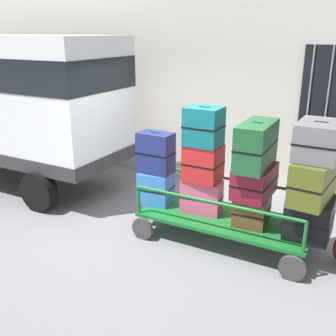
{
  "coord_description": "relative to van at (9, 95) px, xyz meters",
  "views": [
    {
      "loc": [
        2.73,
        -4.81,
        2.96
      ],
      "look_at": [
        0.01,
        0.19,
        0.99
      ],
      "focal_mm": 42.39,
      "sensor_mm": 36.0,
      "label": 1
    }
  ],
  "objects": [
    {
      "name": "suitcase_midright_middle",
      "position": [
        5.86,
        -0.4,
        -0.58
      ],
      "size": [
        0.5,
        0.92,
        0.55
      ],
      "color": "#4C5119",
      "rests_on": "suitcase_midright_bottom"
    },
    {
      "name": "building_wall",
      "position": [
        3.75,
        1.98,
        0.73
      ],
      "size": [
        12.0,
        0.38,
        5.0
      ],
      "color": "beige",
      "rests_on": "ground"
    },
    {
      "name": "cart_railing",
      "position": [
        4.71,
        -0.38,
        -1.02
      ],
      "size": [
        2.43,
        0.99,
        0.44
      ],
      "color": "#146023",
      "rests_on": "luggage_cart"
    },
    {
      "name": "luggage_cart",
      "position": [
        4.71,
        -0.38,
        -1.44
      ],
      "size": [
        2.53,
        1.12,
        0.39
      ],
      "color": "#146023",
      "rests_on": "ground"
    },
    {
      "name": "suitcase_center_bottom",
      "position": [
        5.09,
        -0.37,
        -1.18
      ],
      "size": [
        0.48,
        0.55,
        0.41
      ],
      "color": "brown",
      "rests_on": "luggage_cart"
    },
    {
      "name": "suitcase_midleft_middle",
      "position": [
        4.32,
        -0.36,
        -0.61
      ],
      "size": [
        0.52,
        0.44,
        0.54
      ],
      "color": "#B21E1E",
      "rests_on": "suitcase_midleft_bottom"
    },
    {
      "name": "suitcase_midleft_bottom",
      "position": [
        4.32,
        -0.38,
        -1.13
      ],
      "size": [
        0.62,
        0.36,
        0.5
      ],
      "color": "#CC4C72",
      "rests_on": "luggage_cart"
    },
    {
      "name": "suitcase_midleft_top",
      "position": [
        4.32,
        -0.38,
        -0.07
      ],
      "size": [
        0.51,
        0.43,
        0.55
      ],
      "color": "#0F5960",
      "rests_on": "suitcase_midleft_middle"
    },
    {
      "name": "suitcase_center_top",
      "position": [
        5.09,
        -0.39,
        -0.23
      ],
      "size": [
        0.4,
        0.88,
        0.61
      ],
      "color": "#194C28",
      "rests_on": "suitcase_center_middle"
    },
    {
      "name": "suitcase_left_middle",
      "position": [
        3.55,
        -0.4,
        -0.56
      ],
      "size": [
        0.54,
        0.33,
        0.63
      ],
      "color": "navy",
      "rests_on": "suitcase_left_bottom"
    },
    {
      "name": "ground_plane",
      "position": [
        3.74,
        -0.57,
        -1.77
      ],
      "size": [
        40.0,
        40.0,
        0.0
      ],
      "primitive_type": "plane",
      "color": "slate"
    },
    {
      "name": "suitcase_left_bottom",
      "position": [
        3.55,
        -0.4,
        -1.13
      ],
      "size": [
        0.53,
        0.46,
        0.51
      ],
      "color": "#3372C6",
      "rests_on": "luggage_cart"
    },
    {
      "name": "suitcase_midright_bottom",
      "position": [
        5.86,
        -0.34,
        -1.12
      ],
      "size": [
        0.57,
        0.66,
        0.53
      ],
      "color": "black",
      "rests_on": "luggage_cart"
    },
    {
      "name": "van",
      "position": [
        0.0,
        0.0,
        0.0
      ],
      "size": [
        4.74,
        1.93,
        2.89
      ],
      "color": "silver",
      "rests_on": "ground"
    },
    {
      "name": "suitcase_midright_top",
      "position": [
        5.86,
        -0.38,
        -0.07
      ],
      "size": [
        0.53,
        0.72,
        0.46
      ],
      "color": "slate",
      "rests_on": "suitcase_midright_middle"
    },
    {
      "name": "suitcase_center_middle",
      "position": [
        5.09,
        -0.34,
        -0.75
      ],
      "size": [
        0.49,
        0.75,
        0.43
      ],
      "color": "maroon",
      "rests_on": "suitcase_center_bottom"
    }
  ]
}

